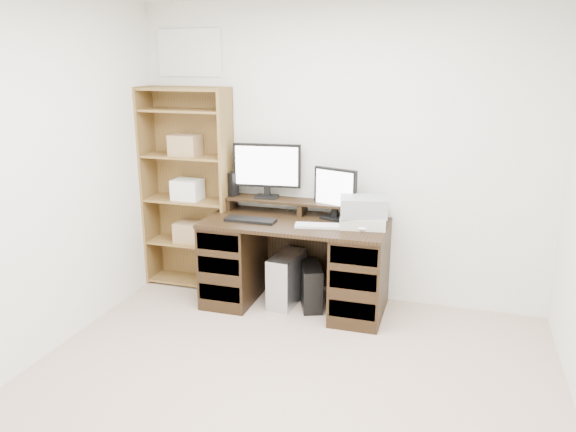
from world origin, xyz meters
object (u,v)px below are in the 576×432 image
at_px(monitor_wide, 267,168).
at_px(bookshelf, 189,187).
at_px(monitor_small, 335,191).
at_px(tower_silver, 287,279).
at_px(desk, 295,262).
at_px(printer, 363,221).
at_px(tower_black, 311,286).

distance_m(monitor_wide, bookshelf, 0.77).
bearing_deg(monitor_small, tower_silver, -140.08).
distance_m(monitor_small, tower_silver, 0.86).
height_order(desk, bookshelf, bookshelf).
xyz_separation_m(monitor_wide, printer, (0.88, -0.24, -0.34)).
bearing_deg(tower_black, tower_silver, 156.43).
height_order(monitor_wide, tower_silver, monitor_wide).
xyz_separation_m(monitor_wide, monitor_small, (0.62, -0.08, -0.15)).
bearing_deg(printer, monitor_wide, 156.97).
bearing_deg(bookshelf, printer, -7.45).
bearing_deg(tower_black, monitor_wide, 132.35).
distance_m(desk, monitor_small, 0.68).
bearing_deg(tower_black, printer, -22.30).
xyz_separation_m(desk, tower_black, (0.14, 0.01, -0.20)).
relative_size(desk, monitor_wide, 2.55).
bearing_deg(monitor_small, monitor_wide, -168.44).
bearing_deg(tower_silver, monitor_wide, 143.48).
xyz_separation_m(printer, tower_black, (-0.42, 0.01, -0.61)).
height_order(printer, tower_silver, printer).
relative_size(desk, tower_black, 3.73).
height_order(desk, monitor_small, monitor_small).
distance_m(printer, tower_black, 0.74).
bearing_deg(printer, monitor_small, 140.56).
height_order(monitor_small, printer, monitor_small).
xyz_separation_m(tower_silver, bookshelf, (-0.98, 0.19, 0.70)).
height_order(tower_silver, tower_black, tower_silver).
distance_m(printer, bookshelf, 1.64).
xyz_separation_m(monitor_small, bookshelf, (-1.36, 0.05, -0.06)).
distance_m(printer, tower_silver, 0.86).
bearing_deg(printer, desk, 172.27).
relative_size(desk, tower_silver, 3.40).
height_order(monitor_wide, printer, monitor_wide).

